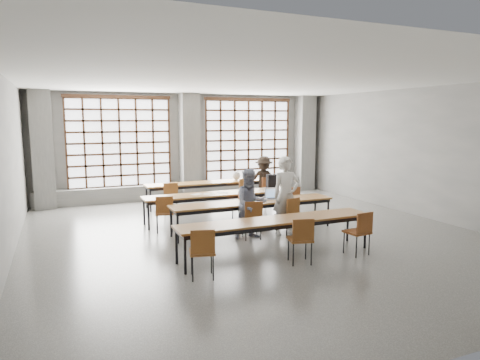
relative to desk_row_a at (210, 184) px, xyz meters
name	(u,v)px	position (x,y,z in m)	size (l,w,h in m)	color
floor	(256,235)	(-0.21, -3.74, -0.66)	(11.00, 11.00, 0.00)	#4E4E4B
ceiling	(257,80)	(-0.21, -3.74, 2.84)	(11.00, 11.00, 0.00)	silver
wall_back	(187,146)	(-0.21, 1.76, 1.09)	(10.00, 10.00, 0.00)	#5B5B59
wall_front	(475,204)	(-0.21, -9.24, 1.09)	(10.00, 10.00, 0.00)	#5B5B59
wall_left	(4,170)	(-5.21, -3.74, 1.09)	(11.00, 11.00, 0.00)	#5B5B59
wall_right	(423,153)	(4.79, -3.74, 1.09)	(11.00, 11.00, 0.00)	#5B5B59
column_left	(42,150)	(-4.71, 1.48, 1.09)	(0.60, 0.55, 3.50)	#5A5A57
column_mid	(190,146)	(-0.21, 1.48, 1.09)	(0.60, 0.55, 3.50)	#5A5A57
column_right	(305,143)	(4.29, 1.48, 1.09)	(0.60, 0.55, 3.50)	#5A5A57
window_left	(120,143)	(-2.46, 1.68, 1.24)	(3.32, 0.12, 3.00)	white
window_right	(248,140)	(2.04, 1.68, 1.24)	(3.32, 0.12, 3.00)	white
sill_ledge	(190,190)	(-0.21, 1.56, -0.41)	(9.80, 0.35, 0.50)	#5A5A57
desk_row_a	(210,184)	(0.00, 0.00, 0.00)	(4.00, 0.70, 0.73)	brown
desk_row_b	(219,195)	(-0.45, -2.01, 0.00)	(4.00, 0.70, 0.73)	brown
desk_row_c	(253,204)	(-0.10, -3.38, 0.00)	(4.00, 0.70, 0.73)	brown
desk_row_d	(276,222)	(-0.46, -5.22, 0.00)	(4.00, 0.70, 0.73)	brown
chair_back_left	(171,194)	(-1.41, -0.63, -0.13)	(0.48, 0.49, 0.88)	brown
chair_back_mid	(242,189)	(0.81, -0.63, -0.13)	(0.49, 0.49, 0.88)	brown
chair_back_right	(266,188)	(1.60, -0.63, -0.13)	(0.44, 0.45, 0.88)	brown
chair_mid_left	(164,210)	(-2.07, -2.64, -0.13)	(0.49, 0.49, 0.88)	brown
chair_mid_centre	(243,203)	(-0.04, -2.64, -0.13)	(0.46, 0.46, 0.88)	brown
chair_mid_right	(291,199)	(1.35, -2.64, -0.13)	(0.46, 0.46, 0.88)	maroon
chair_front_left	(252,216)	(-0.42, -4.01, -0.13)	(0.49, 0.49, 0.88)	brown
chair_front_right	(289,212)	(0.52, -4.01, -0.13)	(0.52, 0.52, 0.88)	brown
chair_near_left	(202,248)	(-2.18, -5.85, -0.13)	(0.51, 0.51, 0.88)	brown
chair_near_mid	(301,236)	(-0.28, -5.85, -0.13)	(0.51, 0.51, 0.88)	brown
chair_near_right	(360,229)	(1.04, -5.85, -0.13)	(0.46, 0.47, 0.88)	brown
student_male	(286,196)	(0.50, -3.88, 0.24)	(0.66, 0.43, 1.81)	silver
student_female	(251,204)	(-0.40, -3.88, 0.12)	(0.76, 0.59, 1.56)	navy
student_back	(264,180)	(1.60, -0.50, 0.09)	(0.97, 0.56, 1.51)	black
laptop_front	(273,196)	(0.47, -3.28, 0.13)	(0.44, 0.40, 0.26)	#B0B0B5
laptop_back	(248,177)	(1.33, 0.11, 0.13)	(0.44, 0.40, 0.26)	#AFAFB4
mouse	(289,198)	(0.85, -3.40, 0.08)	(0.10, 0.06, 0.04)	silver
green_box	(250,199)	(-0.15, -3.30, 0.11)	(0.25, 0.09, 0.09)	#287B2A
phone	(262,201)	(0.08, -3.48, 0.07)	(0.13, 0.06, 0.01)	black
paper_sheet_a	(197,194)	(-1.05, -1.96, 0.07)	(0.30, 0.21, 0.00)	silver
paper_sheet_b	(209,194)	(-0.75, -2.06, 0.07)	(0.30, 0.21, 0.00)	silver
paper_sheet_c	(223,193)	(-0.35, -2.01, 0.07)	(0.30, 0.21, 0.00)	white
backpack	(273,182)	(1.15, -1.96, 0.27)	(0.32, 0.20, 0.40)	black
plastic_bag	(236,175)	(0.90, 0.05, 0.21)	(0.26, 0.21, 0.29)	silver
red_pouch	(202,249)	(-2.16, -5.77, -0.16)	(0.20, 0.08, 0.06)	#B81632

